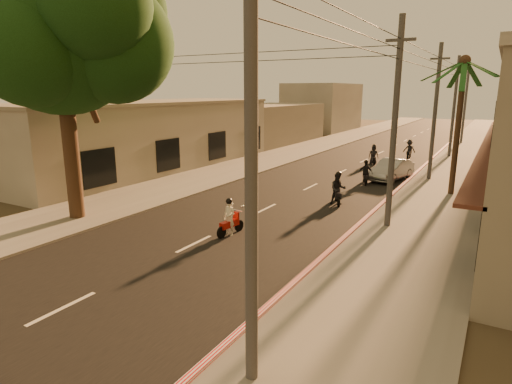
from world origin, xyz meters
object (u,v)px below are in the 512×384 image
(scooter_mid_b, at_px, (365,173))
(scooter_far_b, at_px, (409,150))
(broadleaf_tree, at_px, (68,32))
(scooter_far_a, at_px, (373,155))
(parked_car, at_px, (392,170))
(palm_tree, at_px, (464,69))
(scooter_red, at_px, (230,219))
(scooter_mid_a, at_px, (338,189))

(scooter_mid_b, height_order, scooter_far_b, scooter_far_b)
(broadleaf_tree, relative_size, scooter_far_a, 7.17)
(parked_car, bearing_deg, palm_tree, -23.48)
(scooter_red, bearing_deg, scooter_far_b, 91.64)
(scooter_red, relative_size, scooter_mid_b, 1.02)
(parked_car, bearing_deg, scooter_far_b, 105.74)
(scooter_red, xyz_separation_m, scooter_mid_a, (2.28, 7.13, 0.11))
(broadleaf_tree, xyz_separation_m, scooter_red, (7.24, 1.51, -7.76))
(scooter_far_a, bearing_deg, broadleaf_tree, -132.18)
(palm_tree, relative_size, scooter_red, 4.94)
(palm_tree, distance_m, scooter_red, 15.75)
(broadleaf_tree, distance_m, parked_car, 21.20)
(scooter_far_a, bearing_deg, scooter_mid_b, -101.81)
(scooter_far_b, height_order, parked_car, scooter_far_b)
(scooter_far_a, bearing_deg, scooter_far_b, 45.63)
(palm_tree, xyz_separation_m, scooter_mid_b, (-5.24, 0.58, -6.41))
(palm_tree, height_order, scooter_mid_b, palm_tree)
(palm_tree, height_order, parked_car, palm_tree)
(scooter_red, bearing_deg, parked_car, 84.82)
(broadleaf_tree, bearing_deg, scooter_mid_b, 57.02)
(palm_tree, bearing_deg, scooter_mid_b, 173.66)
(broadleaf_tree, distance_m, scooter_mid_a, 14.95)
(scooter_mid_a, distance_m, scooter_mid_b, 5.80)
(scooter_mid_b, distance_m, scooter_far_a, 8.15)
(scooter_mid_b, relative_size, parked_car, 0.36)
(broadleaf_tree, height_order, scooter_mid_b, broadleaf_tree)
(palm_tree, bearing_deg, scooter_red, -120.86)
(palm_tree, distance_m, scooter_far_b, 15.73)
(scooter_mid_a, bearing_deg, scooter_far_a, 72.06)
(broadleaf_tree, distance_m, scooter_red, 10.72)
(scooter_far_a, distance_m, parked_car, 6.38)
(broadleaf_tree, xyz_separation_m, palm_tree, (14.61, 13.86, -1.33))
(scooter_red, relative_size, scooter_mid_a, 0.92)
(scooter_mid_b, relative_size, scooter_far_a, 0.96)
(scooter_far_b, xyz_separation_m, parked_car, (0.83, -10.70, -0.07))
(scooter_far_b, bearing_deg, scooter_mid_b, -91.90)
(scooter_red, bearing_deg, broadleaf_tree, -161.10)
(scooter_red, distance_m, scooter_far_a, 20.93)
(scooter_far_a, bearing_deg, scooter_red, -114.55)
(scooter_mid_b, bearing_deg, scooter_red, -118.04)
(parked_car, bearing_deg, scooter_mid_a, -85.96)
(scooter_red, height_order, parked_car, scooter_red)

